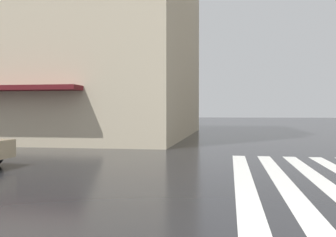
{
  "coord_description": "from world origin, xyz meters",
  "views": [
    {
      "loc": [
        -5.31,
        1.52,
        1.84
      ],
      "look_at": [
        8.5,
        3.79,
        1.58
      ],
      "focal_mm": 40.23,
      "sensor_mm": 36.0,
      "label": 1
    }
  ],
  "objects": []
}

